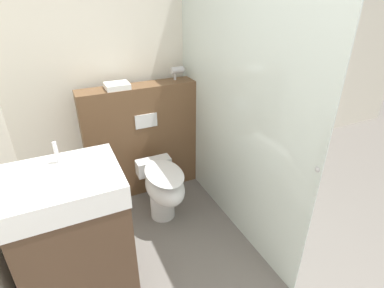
% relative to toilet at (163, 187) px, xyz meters
% --- Properties ---
extents(wall_back, '(8.00, 0.06, 2.50)m').
position_rel_toilet_xyz_m(wall_back, '(0.20, 0.82, 0.89)').
color(wall_back, silver).
rests_on(wall_back, ground_plane).
extents(partition_panel, '(1.20, 0.24, 1.16)m').
position_rel_toilet_xyz_m(partition_panel, '(0.02, 0.59, 0.22)').
color(partition_panel, brown).
rests_on(partition_panel, ground_plane).
extents(shower_glass, '(0.04, 1.96, 2.19)m').
position_rel_toilet_xyz_m(shower_glass, '(0.57, -0.19, 0.74)').
color(shower_glass, silver).
rests_on(shower_glass, ground_plane).
extents(toilet, '(0.33, 0.62, 0.56)m').
position_rel_toilet_xyz_m(toilet, '(0.00, 0.00, 0.00)').
color(toilet, white).
rests_on(toilet, ground_plane).
extents(sink_vanity, '(0.65, 0.55, 1.18)m').
position_rel_toilet_xyz_m(sink_vanity, '(-0.79, -0.55, 0.17)').
color(sink_vanity, '#473323').
rests_on(sink_vanity, ground_plane).
extents(hair_drier, '(0.16, 0.07, 0.13)m').
position_rel_toilet_xyz_m(hair_drier, '(0.43, 0.62, 0.89)').
color(hair_drier, '#B7B7BC').
rests_on(hair_drier, partition_panel).
extents(folded_towel, '(0.22, 0.19, 0.05)m').
position_rel_toilet_xyz_m(folded_towel, '(-0.20, 0.57, 0.83)').
color(folded_towel, white).
rests_on(folded_towel, partition_panel).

